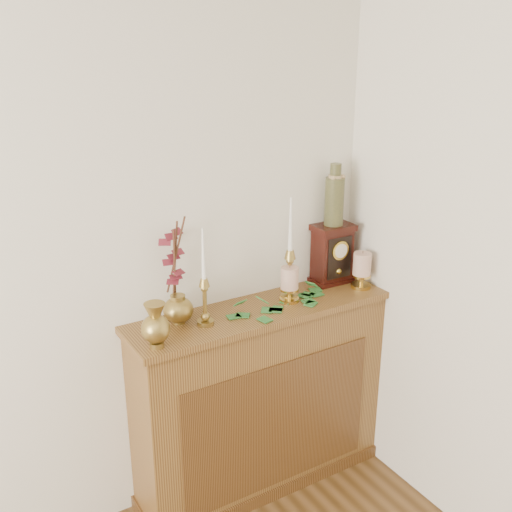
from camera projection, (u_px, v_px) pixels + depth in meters
console_shelf at (262, 403)px, 2.81m from camera, size 1.24×0.34×0.93m
candlestick_left at (205, 294)px, 2.44m from camera, size 0.07×0.07×0.42m
candlestick_center at (290, 266)px, 2.69m from camera, size 0.08×0.08×0.47m
bud_vase at (156, 326)px, 2.27m from camera, size 0.11×0.11×0.18m
ginger_jar at (174, 273)px, 2.46m from camera, size 0.19×0.20×0.47m
pillar_candle_left at (290, 282)px, 2.68m from camera, size 0.09×0.09×0.17m
pillar_candle_right at (362, 268)px, 2.83m from camera, size 0.10×0.10×0.19m
ivy_garland at (276, 306)px, 2.62m from camera, size 0.55×0.23×0.09m
mantel_clock at (332, 254)px, 2.88m from camera, size 0.20×0.14×0.29m
ceramic_vase at (334, 198)px, 2.79m from camera, size 0.09×0.09×0.29m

